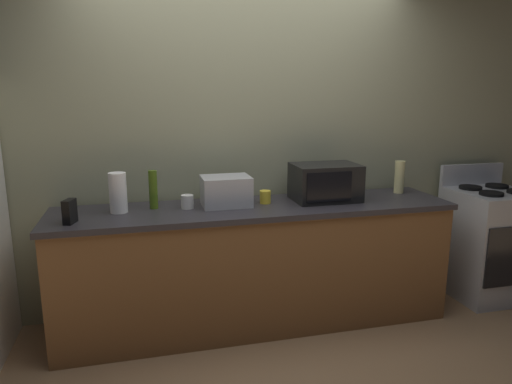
{
  "coord_description": "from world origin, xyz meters",
  "views": [
    {
      "loc": [
        -0.79,
        -2.71,
        1.7
      ],
      "look_at": [
        0.0,
        0.4,
        1.0
      ],
      "focal_mm": 32.67,
      "sensor_mm": 36.0,
      "label": 1
    }
  ],
  "objects_px": {
    "cordless_phone": "(70,212)",
    "bottle_olive_oil": "(153,190)",
    "mug_yellow": "(265,197)",
    "mug_white": "(187,202)",
    "stove_range": "(488,242)",
    "microwave": "(325,182)",
    "paper_towel_roll": "(118,193)",
    "toaster_oven": "(226,191)",
    "bottle_vinegar": "(399,177)"
  },
  "relations": [
    {
      "from": "stove_range",
      "to": "cordless_phone",
      "type": "height_order",
      "value": "stove_range"
    },
    {
      "from": "cordless_phone",
      "to": "bottle_vinegar",
      "type": "distance_m",
      "value": 2.45
    },
    {
      "from": "mug_white",
      "to": "cordless_phone",
      "type": "bearing_deg",
      "value": -165.35
    },
    {
      "from": "microwave",
      "to": "bottle_vinegar",
      "type": "height_order",
      "value": "microwave"
    },
    {
      "from": "bottle_olive_oil",
      "to": "mug_white",
      "type": "bearing_deg",
      "value": -14.45
    },
    {
      "from": "cordless_phone",
      "to": "mug_yellow",
      "type": "distance_m",
      "value": 1.32
    },
    {
      "from": "stove_range",
      "to": "toaster_oven",
      "type": "height_order",
      "value": "toaster_oven"
    },
    {
      "from": "bottle_olive_oil",
      "to": "stove_range",
      "type": "bearing_deg",
      "value": -2.13
    },
    {
      "from": "toaster_oven",
      "to": "cordless_phone",
      "type": "xyz_separation_m",
      "value": [
        -1.02,
        -0.21,
        -0.03
      ]
    },
    {
      "from": "bottle_olive_oil",
      "to": "bottle_vinegar",
      "type": "xyz_separation_m",
      "value": [
        1.92,
        0.03,
        -0.0
      ]
    },
    {
      "from": "cordless_phone",
      "to": "bottle_vinegar",
      "type": "relative_size",
      "value": 0.58
    },
    {
      "from": "mug_white",
      "to": "stove_range",
      "type": "bearing_deg",
      "value": -0.98
    },
    {
      "from": "bottle_vinegar",
      "to": "stove_range",
      "type": "bearing_deg",
      "value": -9.63
    },
    {
      "from": "bottle_vinegar",
      "to": "mug_yellow",
      "type": "xyz_separation_m",
      "value": [
        -1.13,
        -0.08,
        -0.08
      ]
    },
    {
      "from": "stove_range",
      "to": "mug_yellow",
      "type": "xyz_separation_m",
      "value": [
        -1.92,
        0.06,
        0.49
      ]
    },
    {
      "from": "bottle_olive_oil",
      "to": "bottle_vinegar",
      "type": "relative_size",
      "value": 1.04
    },
    {
      "from": "stove_range",
      "to": "cordless_phone",
      "type": "bearing_deg",
      "value": -177.32
    },
    {
      "from": "stove_range",
      "to": "cordless_phone",
      "type": "relative_size",
      "value": 7.2
    },
    {
      "from": "paper_towel_roll",
      "to": "bottle_vinegar",
      "type": "relative_size",
      "value": 1.05
    },
    {
      "from": "microwave",
      "to": "mug_yellow",
      "type": "bearing_deg",
      "value": 178.89
    },
    {
      "from": "paper_towel_roll",
      "to": "mug_yellow",
      "type": "distance_m",
      "value": 1.02
    },
    {
      "from": "paper_towel_roll",
      "to": "mug_yellow",
      "type": "relative_size",
      "value": 2.89
    },
    {
      "from": "stove_range",
      "to": "mug_white",
      "type": "xyz_separation_m",
      "value": [
        -2.48,
        0.04,
        0.49
      ]
    },
    {
      "from": "cordless_phone",
      "to": "microwave",
      "type": "bearing_deg",
      "value": 23.97
    },
    {
      "from": "paper_towel_roll",
      "to": "bottle_olive_oil",
      "type": "height_order",
      "value": "paper_towel_roll"
    },
    {
      "from": "bottle_vinegar",
      "to": "mug_white",
      "type": "bearing_deg",
      "value": -176.9
    },
    {
      "from": "mug_yellow",
      "to": "microwave",
      "type": "bearing_deg",
      "value": -1.11
    },
    {
      "from": "microwave",
      "to": "cordless_phone",
      "type": "height_order",
      "value": "microwave"
    },
    {
      "from": "bottle_olive_oil",
      "to": "bottle_vinegar",
      "type": "bearing_deg",
      "value": 1.0
    },
    {
      "from": "microwave",
      "to": "paper_towel_roll",
      "type": "height_order",
      "value": "same"
    },
    {
      "from": "microwave",
      "to": "bottle_vinegar",
      "type": "distance_m",
      "value": 0.67
    },
    {
      "from": "mug_yellow",
      "to": "bottle_olive_oil",
      "type": "bearing_deg",
      "value": 176.83
    },
    {
      "from": "microwave",
      "to": "bottle_olive_oil",
      "type": "relative_size",
      "value": 1.8
    },
    {
      "from": "toaster_oven",
      "to": "cordless_phone",
      "type": "distance_m",
      "value": 1.04
    },
    {
      "from": "bottle_olive_oil",
      "to": "mug_yellow",
      "type": "relative_size",
      "value": 2.86
    },
    {
      "from": "paper_towel_roll",
      "to": "bottle_vinegar",
      "type": "height_order",
      "value": "paper_towel_roll"
    },
    {
      "from": "bottle_olive_oil",
      "to": "mug_yellow",
      "type": "distance_m",
      "value": 0.79
    },
    {
      "from": "stove_range",
      "to": "mug_yellow",
      "type": "height_order",
      "value": "stove_range"
    },
    {
      "from": "bottle_olive_oil",
      "to": "mug_yellow",
      "type": "bearing_deg",
      "value": -3.17
    },
    {
      "from": "microwave",
      "to": "mug_white",
      "type": "bearing_deg",
      "value": -179.69
    },
    {
      "from": "paper_towel_roll",
      "to": "stove_range",
      "type": "bearing_deg",
      "value": -0.98
    },
    {
      "from": "cordless_phone",
      "to": "bottle_olive_oil",
      "type": "relative_size",
      "value": 0.56
    },
    {
      "from": "mug_yellow",
      "to": "mug_white",
      "type": "bearing_deg",
      "value": -178.54
    },
    {
      "from": "microwave",
      "to": "toaster_oven",
      "type": "bearing_deg",
      "value": 179.06
    },
    {
      "from": "microwave",
      "to": "bottle_vinegar",
      "type": "relative_size",
      "value": 1.86
    },
    {
      "from": "cordless_phone",
      "to": "bottle_olive_oil",
      "type": "distance_m",
      "value": 0.58
    },
    {
      "from": "microwave",
      "to": "bottle_olive_oil",
      "type": "xyz_separation_m",
      "value": [
        -1.25,
        0.05,
        -0.0
      ]
    },
    {
      "from": "paper_towel_roll",
      "to": "mug_white",
      "type": "xyz_separation_m",
      "value": [
        0.46,
        -0.01,
        -0.09
      ]
    },
    {
      "from": "toaster_oven",
      "to": "mug_yellow",
      "type": "height_order",
      "value": "toaster_oven"
    },
    {
      "from": "toaster_oven",
      "to": "microwave",
      "type": "bearing_deg",
      "value": -0.94
    }
  ]
}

